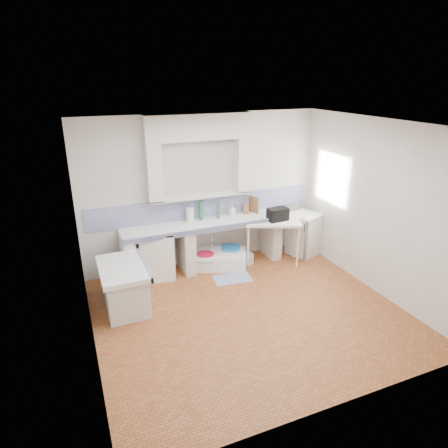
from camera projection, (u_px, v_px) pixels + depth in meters
name	position (u px, v px, depth m)	size (l,w,h in m)	color
floor	(249.00, 313.00, 6.03)	(4.50, 4.50, 0.00)	#9C582F
ceiling	(254.00, 125.00, 5.04)	(4.50, 4.50, 0.00)	silver
wall_back	(203.00, 191.00, 7.27)	(4.50, 4.50, 0.00)	silver
wall_front	(343.00, 296.00, 3.81)	(4.50, 4.50, 0.00)	silver
wall_left	(83.00, 253.00, 4.74)	(4.50, 4.50, 0.00)	silver
wall_right	(377.00, 208.00, 6.34)	(4.50, 4.50, 0.00)	silver
alcove_mass	(199.00, 127.00, 6.71)	(1.90, 0.25, 0.45)	silver
window_frame	(340.00, 178.00, 7.37)	(0.35, 0.86, 1.06)	#3B2612
lace_valance	(335.00, 158.00, 7.19)	(0.01, 0.84, 0.24)	white
counter_slab	(204.00, 225.00, 7.16)	(3.00, 0.60, 0.08)	white
counter_lip	(210.00, 230.00, 6.92)	(3.00, 0.04, 0.10)	navy
counter_pier_left	(128.00, 260.00, 6.82)	(0.20, 0.55, 0.82)	silver
counter_pier_mid	(187.00, 250.00, 7.20)	(0.20, 0.55, 0.82)	silver
counter_pier_right	(271.00, 236.00, 7.82)	(0.20, 0.55, 0.82)	silver
peninsula_top	(123.00, 268.00, 5.97)	(0.70, 1.10, 0.08)	white
peninsula_base	(125.00, 289.00, 6.10)	(0.60, 1.00, 0.62)	silver
peninsula_lip	(145.00, 265.00, 6.09)	(0.04, 1.10, 0.10)	navy
backsplash	(204.00, 207.00, 7.36)	(4.27, 0.03, 0.40)	navy
stove	(156.00, 255.00, 6.99)	(0.59, 0.57, 0.83)	white
sink	(216.00, 260.00, 7.46)	(1.11, 0.60, 0.27)	white
side_table	(272.00, 241.00, 7.54)	(1.02, 0.57, 0.05)	white
fridge	(304.00, 234.00, 7.92)	(0.54, 0.54, 0.84)	white
bucket_red	(205.00, 261.00, 7.35)	(0.33, 0.33, 0.31)	red
bucket_orange	(220.00, 259.00, 7.51)	(0.28, 0.28, 0.26)	#D16119
bucket_blue	(231.00, 255.00, 7.58)	(0.36, 0.36, 0.34)	blue
basin_white	(244.00, 258.00, 7.64)	(0.39, 0.39, 0.15)	white
water_bottle_a	(205.00, 256.00, 7.57)	(0.08, 0.08, 0.29)	silver
water_bottle_b	(213.00, 255.00, 7.62)	(0.08, 0.08, 0.31)	silver
black_bag	(278.00, 214.00, 7.36)	(0.38, 0.22, 0.24)	black
green_bottle_a	(201.00, 210.00, 7.22)	(0.08, 0.08, 0.36)	#2C6940
green_bottle_b	(218.00, 211.00, 7.31)	(0.07, 0.07, 0.30)	#2C6940
knife_block	(246.00, 208.00, 7.57)	(0.11, 0.08, 0.21)	#93613A
cutting_board	(254.00, 205.00, 7.61)	(0.02, 0.24, 0.32)	#93613A
paper_towel	(190.00, 215.00, 7.12)	(0.14, 0.14, 0.27)	white
soap_bottle	(232.00, 210.00, 7.46)	(0.10, 0.10, 0.22)	white
rug	(233.00, 279.00, 7.02)	(0.67, 0.38, 0.01)	#3D5390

